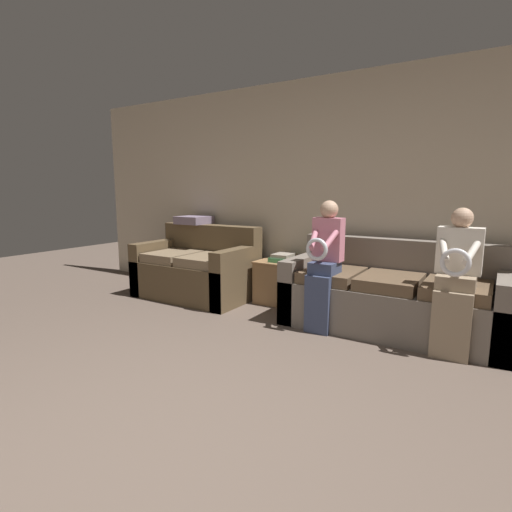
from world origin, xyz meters
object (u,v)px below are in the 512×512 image
object	(u,v)px
child_right_seated	(456,277)
throw_pillow	(194,220)
couch_side	(197,271)
side_shelf	(283,281)
couch_main	(392,297)
book_stack	(284,257)
child_left_seated	(324,260)

from	to	relation	value
child_right_seated	throw_pillow	distance (m)	3.26
couch_side	side_shelf	distance (m)	1.09
couch_main	couch_side	world-z (taller)	couch_side
book_stack	throw_pillow	world-z (taller)	throw_pillow
child_left_seated	side_shelf	world-z (taller)	child_left_seated
book_stack	child_left_seated	bearing A→B (deg)	-38.89
couch_main	book_stack	distance (m)	1.35
couch_main	child_right_seated	bearing A→B (deg)	-32.62
couch_side	child_left_seated	distance (m)	1.85
couch_side	book_stack	xyz separation A→B (m)	(1.05, 0.31, 0.22)
book_stack	side_shelf	bearing A→B (deg)	-107.84
couch_main	couch_side	xyz separation A→B (m)	(-2.35, -0.06, 0.01)
side_shelf	child_left_seated	bearing A→B (deg)	-38.20
couch_main	child_left_seated	distance (m)	0.75
child_right_seated	child_left_seated	bearing A→B (deg)	179.77
couch_main	child_right_seated	world-z (taller)	child_right_seated
couch_side	child_right_seated	world-z (taller)	child_right_seated
couch_main	child_left_seated	bearing A→B (deg)	-147.71
couch_main	child_right_seated	xyz separation A→B (m)	(0.56, -0.36, 0.33)
couch_main	couch_side	bearing A→B (deg)	-178.60
child_right_seated	book_stack	xyz separation A→B (m)	(-1.86, 0.61, -0.10)
couch_main	throw_pillow	xyz separation A→B (m)	(-2.63, 0.23, 0.61)
couch_main	book_stack	size ratio (longest dim) A/B	6.20
child_right_seated	side_shelf	distance (m)	1.99
child_right_seated	book_stack	distance (m)	1.96
couch_main	side_shelf	bearing A→B (deg)	169.68
child_right_seated	side_shelf	world-z (taller)	child_right_seated
couch_side	book_stack	world-z (taller)	couch_side
book_stack	couch_side	bearing A→B (deg)	-163.68
couch_side	book_stack	size ratio (longest dim) A/B	4.45
couch_side	side_shelf	size ratio (longest dim) A/B	2.43
child_left_seated	child_right_seated	size ratio (longest dim) A/B	1.03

